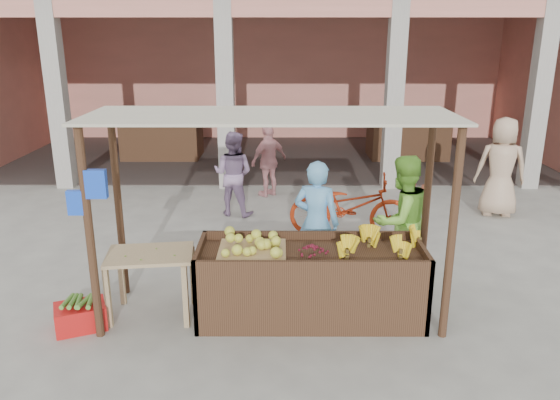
{
  "coord_description": "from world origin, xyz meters",
  "views": [
    {
      "loc": [
        0.16,
        -5.8,
        3.24
      ],
      "look_at": [
        0.14,
        1.2,
        1.07
      ],
      "focal_mm": 35.0,
      "sensor_mm": 36.0,
      "label": 1
    }
  ],
  "objects_px": {
    "fruit_stall": "(310,285)",
    "red_crate": "(81,316)",
    "side_table": "(150,264)",
    "vendor_blue": "(316,219)",
    "motorcycle": "(350,205)",
    "vendor_green": "(401,217)"
  },
  "relations": [
    {
      "from": "fruit_stall",
      "to": "red_crate",
      "type": "relative_size",
      "value": 4.76
    },
    {
      "from": "red_crate",
      "to": "fruit_stall",
      "type": "bearing_deg",
      "value": -16.37
    },
    {
      "from": "side_table",
      "to": "vendor_blue",
      "type": "height_order",
      "value": "vendor_blue"
    },
    {
      "from": "side_table",
      "to": "motorcycle",
      "type": "xyz_separation_m",
      "value": [
        2.64,
        2.6,
        -0.11
      ]
    },
    {
      "from": "fruit_stall",
      "to": "vendor_blue",
      "type": "relative_size",
      "value": 1.46
    },
    {
      "from": "red_crate",
      "to": "motorcycle",
      "type": "height_order",
      "value": "motorcycle"
    },
    {
      "from": "fruit_stall",
      "to": "side_table",
      "type": "xyz_separation_m",
      "value": [
        -1.86,
        0.02,
        0.25
      ]
    },
    {
      "from": "side_table",
      "to": "motorcycle",
      "type": "bearing_deg",
      "value": 37.67
    },
    {
      "from": "vendor_green",
      "to": "motorcycle",
      "type": "distance_m",
      "value": 1.78
    },
    {
      "from": "side_table",
      "to": "vendor_green",
      "type": "height_order",
      "value": "vendor_green"
    },
    {
      "from": "vendor_blue",
      "to": "motorcycle",
      "type": "height_order",
      "value": "vendor_blue"
    },
    {
      "from": "vendor_blue",
      "to": "motorcycle",
      "type": "xyz_separation_m",
      "value": [
        0.66,
        1.68,
        -0.35
      ]
    },
    {
      "from": "vendor_green",
      "to": "vendor_blue",
      "type": "bearing_deg",
      "value": -28.55
    },
    {
      "from": "side_table",
      "to": "vendor_blue",
      "type": "bearing_deg",
      "value": 18.07
    },
    {
      "from": "vendor_blue",
      "to": "red_crate",
      "type": "bearing_deg",
      "value": 43.79
    },
    {
      "from": "red_crate",
      "to": "vendor_blue",
      "type": "xyz_separation_m",
      "value": [
        2.74,
        1.23,
        0.75
      ]
    },
    {
      "from": "vendor_blue",
      "to": "vendor_green",
      "type": "bearing_deg",
      "value": -160.56
    },
    {
      "from": "side_table",
      "to": "vendor_blue",
      "type": "xyz_separation_m",
      "value": [
        1.98,
        0.92,
        0.24
      ]
    },
    {
      "from": "vendor_green",
      "to": "red_crate",
      "type": "bearing_deg",
      "value": -10.69
    },
    {
      "from": "red_crate",
      "to": "vendor_green",
      "type": "height_order",
      "value": "vendor_green"
    },
    {
      "from": "fruit_stall",
      "to": "red_crate",
      "type": "xyz_separation_m",
      "value": [
        -2.62,
        -0.29,
        -0.26
      ]
    },
    {
      "from": "fruit_stall",
      "to": "vendor_blue",
      "type": "xyz_separation_m",
      "value": [
        0.12,
        0.94,
        0.49
      ]
    }
  ]
}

